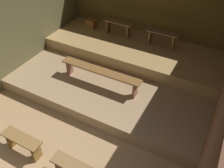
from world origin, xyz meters
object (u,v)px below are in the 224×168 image
(wooden_crate_middle, at_px, (92,23))
(bench_floor_left, at_px, (22,142))
(bench_middle_left, at_px, (118,25))
(bench_middle_right, at_px, (162,36))
(bench_lower_center, at_px, (100,73))

(wooden_crate_middle, bearing_deg, bench_floor_left, -76.29)
(bench_floor_left, relative_size, bench_middle_left, 0.96)
(bench_floor_left, bearing_deg, bench_middle_left, 90.92)
(bench_middle_right, bearing_deg, wooden_crate_middle, 178.95)
(bench_lower_center, xyz_separation_m, bench_middle_right, (0.82, 1.92, 0.27))
(bench_middle_left, bearing_deg, wooden_crate_middle, 177.46)
(bench_floor_left, distance_m, bench_middle_right, 4.35)
(wooden_crate_middle, bearing_deg, bench_middle_left, -2.54)
(bench_lower_center, distance_m, bench_middle_left, 2.01)
(bench_middle_right, height_order, wooden_crate_middle, bench_middle_right)
(bench_lower_center, height_order, bench_middle_left, bench_middle_left)
(bench_floor_left, xyz_separation_m, bench_lower_center, (0.45, 2.19, 0.36))
(bench_middle_left, distance_m, bench_middle_right, 1.34)
(bench_floor_left, xyz_separation_m, bench_middle_left, (-0.07, 4.11, 0.64))
(bench_floor_left, relative_size, bench_lower_center, 0.41)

